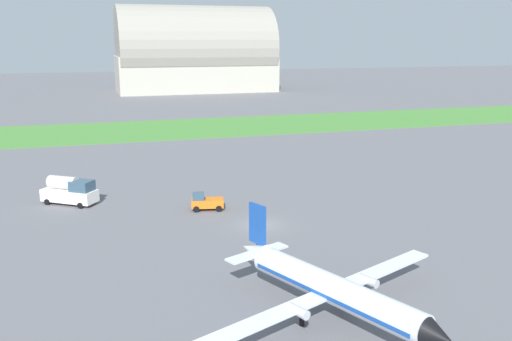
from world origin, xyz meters
TOP-DOWN VIEW (x-y plane):
  - ground_plane at (0.00, 0.00)m, footprint 600.00×600.00m
  - grass_taxiway_strip at (0.00, 66.29)m, footprint 360.00×28.00m
  - airplane_foreground_turboprop at (-1.53, -20.27)m, footprint 20.59×17.86m
  - pushback_tug_near_gate at (-4.21, 6.93)m, footprint 3.90×2.68m
  - fuel_truck_midfield at (-18.90, 13.86)m, footprint 6.68×5.75m
  - hangar_distant at (23.99, 155.74)m, footprint 57.70×30.92m

SIDE VIEW (x-z plane):
  - ground_plane at x=0.00m, z-range 0.00..0.00m
  - grass_taxiway_strip at x=0.00m, z-range 0.00..0.08m
  - pushback_tug_near_gate at x=-4.21m, z-range -0.06..1.89m
  - fuel_truck_midfield at x=-18.90m, z-range -0.06..3.23m
  - airplane_foreground_turboprop at x=-1.53m, z-range -0.88..5.65m
  - hangar_distant at x=23.99m, z-range -2.41..28.98m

